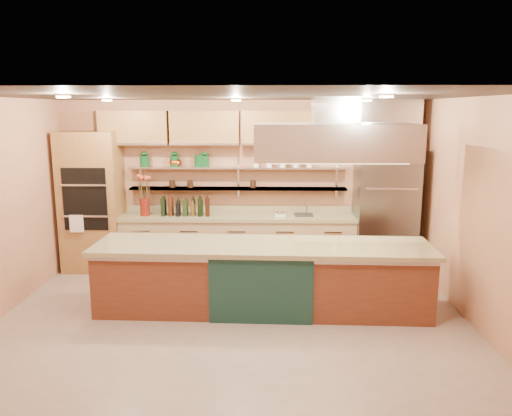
{
  "coord_description": "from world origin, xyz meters",
  "views": [
    {
      "loc": [
        0.43,
        -5.84,
        2.65
      ],
      "look_at": [
        0.28,
        1.0,
        1.29
      ],
      "focal_mm": 35.0,
      "sensor_mm": 36.0,
      "label": 1
    }
  ],
  "objects_px": {
    "kitchen_scale": "(280,213)",
    "island": "(262,277)",
    "flower_vase": "(145,207)",
    "green_canister": "(199,161)",
    "copper_kettle": "(177,162)",
    "refrigerator": "(385,209)"
  },
  "relations": [
    {
      "from": "refrigerator",
      "to": "copper_kettle",
      "type": "xyz_separation_m",
      "value": [
        -3.42,
        0.23,
        0.73
      ]
    },
    {
      "from": "copper_kettle",
      "to": "green_canister",
      "type": "height_order",
      "value": "green_canister"
    },
    {
      "from": "flower_vase",
      "to": "green_canister",
      "type": "xyz_separation_m",
      "value": [
        0.88,
        0.22,
        0.74
      ]
    },
    {
      "from": "island",
      "to": "kitchen_scale",
      "type": "bearing_deg",
      "value": 82.25
    },
    {
      "from": "flower_vase",
      "to": "kitchen_scale",
      "type": "xyz_separation_m",
      "value": [
        2.22,
        0.0,
        -0.09
      ]
    },
    {
      "from": "island",
      "to": "green_canister",
      "type": "height_order",
      "value": "green_canister"
    },
    {
      "from": "island",
      "to": "flower_vase",
      "type": "relative_size",
      "value": 15.2
    },
    {
      "from": "island",
      "to": "green_canister",
      "type": "xyz_separation_m",
      "value": [
        -1.06,
        1.87,
        1.36
      ]
    },
    {
      "from": "flower_vase",
      "to": "kitchen_scale",
      "type": "bearing_deg",
      "value": 0.0
    },
    {
      "from": "flower_vase",
      "to": "copper_kettle",
      "type": "distance_m",
      "value": 0.9
    },
    {
      "from": "copper_kettle",
      "to": "green_canister",
      "type": "xyz_separation_m",
      "value": [
        0.38,
        0.0,
        0.03
      ]
    },
    {
      "from": "flower_vase",
      "to": "kitchen_scale",
      "type": "relative_size",
      "value": 1.68
    },
    {
      "from": "kitchen_scale",
      "to": "flower_vase",
      "type": "bearing_deg",
      "value": -158.21
    },
    {
      "from": "island",
      "to": "green_canister",
      "type": "bearing_deg",
      "value": 121.32
    },
    {
      "from": "kitchen_scale",
      "to": "island",
      "type": "bearing_deg",
      "value": -77.63
    },
    {
      "from": "refrigerator",
      "to": "kitchen_scale",
      "type": "xyz_separation_m",
      "value": [
        -1.7,
        0.01,
        -0.07
      ]
    },
    {
      "from": "refrigerator",
      "to": "flower_vase",
      "type": "height_order",
      "value": "refrigerator"
    },
    {
      "from": "refrigerator",
      "to": "kitchen_scale",
      "type": "height_order",
      "value": "refrigerator"
    },
    {
      "from": "refrigerator",
      "to": "green_canister",
      "type": "bearing_deg",
      "value": 175.67
    },
    {
      "from": "flower_vase",
      "to": "kitchen_scale",
      "type": "distance_m",
      "value": 2.22
    },
    {
      "from": "island",
      "to": "kitchen_scale",
      "type": "height_order",
      "value": "kitchen_scale"
    },
    {
      "from": "kitchen_scale",
      "to": "copper_kettle",
      "type": "xyz_separation_m",
      "value": [
        -1.72,
        0.22,
        0.81
      ]
    }
  ]
}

